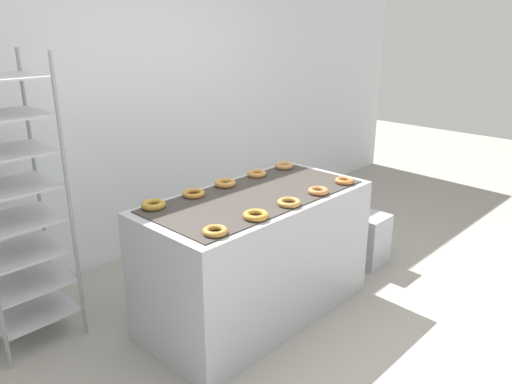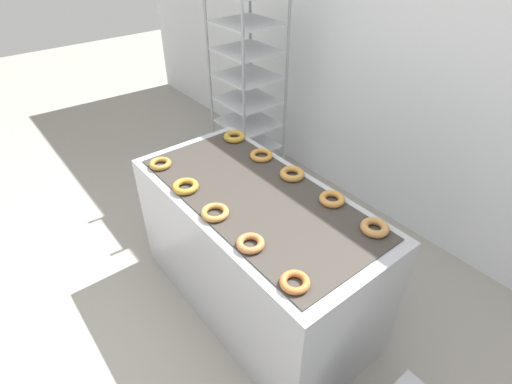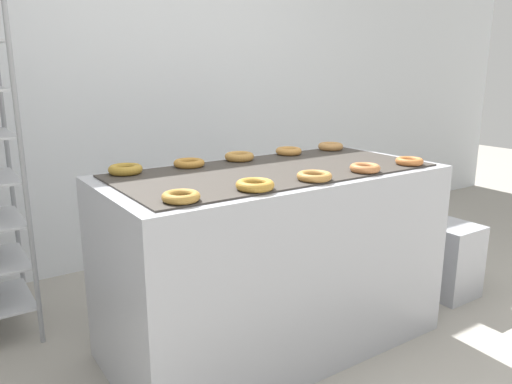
{
  "view_description": "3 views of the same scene",
  "coord_description": "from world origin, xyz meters",
  "px_view_note": "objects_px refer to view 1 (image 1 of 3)",
  "views": [
    {
      "loc": [
        -2.24,
        -1.5,
        1.98
      ],
      "look_at": [
        0.0,
        0.64,
        0.91
      ],
      "focal_mm": 35.0,
      "sensor_mm": 36.0,
      "label": 1
    },
    {
      "loc": [
        1.42,
        -0.48,
        2.22
      ],
      "look_at": [
        0.0,
        0.64,
        0.91
      ],
      "focal_mm": 28.0,
      "sensor_mm": 36.0,
      "label": 2
    },
    {
      "loc": [
        -1.34,
        -1.2,
        1.35
      ],
      "look_at": [
        0.0,
        0.79,
        0.75
      ],
      "focal_mm": 35.0,
      "sensor_mm": 36.0,
      "label": 3
    }
  ],
  "objects_px": {
    "donut_far_center": "(225,183)",
    "donut_far_rightmost": "(284,166)",
    "donut_near_leftmost": "(215,231)",
    "donut_far_right": "(257,174)",
    "glaze_bin": "(363,238)",
    "donut_near_left": "(256,215)",
    "donut_near_right": "(318,191)",
    "donut_far_leftmost": "(153,205)",
    "donut_far_left": "(194,194)",
    "baking_rack_cart": "(14,204)",
    "donut_near_rightmost": "(344,181)",
    "donut_near_center": "(289,202)",
    "fryer_machine": "(256,256)"
  },
  "relations": [
    {
      "from": "donut_far_center",
      "to": "donut_far_rightmost",
      "type": "relative_size",
      "value": 1.04
    },
    {
      "from": "donut_near_leftmost",
      "to": "donut_far_right",
      "type": "bearing_deg",
      "value": 31.67
    },
    {
      "from": "donut_far_center",
      "to": "donut_far_rightmost",
      "type": "height_order",
      "value": "same"
    },
    {
      "from": "glaze_bin",
      "to": "donut_near_left",
      "type": "relative_size",
      "value": 2.93
    },
    {
      "from": "donut_far_right",
      "to": "donut_near_right",
      "type": "bearing_deg",
      "value": -89.99
    },
    {
      "from": "donut_far_leftmost",
      "to": "donut_far_center",
      "type": "xyz_separation_m",
      "value": [
        0.6,
        -0.01,
        -0.0
      ]
    },
    {
      "from": "glaze_bin",
      "to": "donut_far_left",
      "type": "bearing_deg",
      "value": 165.3
    },
    {
      "from": "donut_near_left",
      "to": "donut_far_leftmost",
      "type": "xyz_separation_m",
      "value": [
        -0.31,
        0.57,
        0.0
      ]
    },
    {
      "from": "baking_rack_cart",
      "to": "donut_far_rightmost",
      "type": "height_order",
      "value": "baking_rack_cart"
    },
    {
      "from": "donut_near_rightmost",
      "to": "donut_far_left",
      "type": "relative_size",
      "value": 0.9
    },
    {
      "from": "donut_near_center",
      "to": "donut_far_leftmost",
      "type": "relative_size",
      "value": 0.99
    },
    {
      "from": "glaze_bin",
      "to": "donut_near_left",
      "type": "distance_m",
      "value": 1.66
    },
    {
      "from": "donut_far_leftmost",
      "to": "donut_far_rightmost",
      "type": "bearing_deg",
      "value": -0.6
    },
    {
      "from": "donut_near_right",
      "to": "donut_far_rightmost",
      "type": "height_order",
      "value": "donut_far_rightmost"
    },
    {
      "from": "donut_near_center",
      "to": "donut_far_leftmost",
      "type": "bearing_deg",
      "value": 137.13
    },
    {
      "from": "donut_far_right",
      "to": "donut_near_center",
      "type": "bearing_deg",
      "value": -118.04
    },
    {
      "from": "glaze_bin",
      "to": "donut_far_leftmost",
      "type": "height_order",
      "value": "donut_far_leftmost"
    },
    {
      "from": "baking_rack_cart",
      "to": "donut_far_rightmost",
      "type": "relative_size",
      "value": 12.77
    },
    {
      "from": "donut_far_leftmost",
      "to": "donut_far_right",
      "type": "relative_size",
      "value": 1.06
    },
    {
      "from": "glaze_bin",
      "to": "donut_far_left",
      "type": "height_order",
      "value": "donut_far_left"
    },
    {
      "from": "donut_near_leftmost",
      "to": "donut_far_left",
      "type": "bearing_deg",
      "value": 60.84
    },
    {
      "from": "donut_far_right",
      "to": "donut_far_rightmost",
      "type": "bearing_deg",
      "value": -1.96
    },
    {
      "from": "baking_rack_cart",
      "to": "donut_far_center",
      "type": "xyz_separation_m",
      "value": [
        1.2,
        -0.58,
        -0.02
      ]
    },
    {
      "from": "glaze_bin",
      "to": "donut_near_center",
      "type": "bearing_deg",
      "value": -172.08
    },
    {
      "from": "donut_near_leftmost",
      "to": "donut_far_left",
      "type": "distance_m",
      "value": 0.64
    },
    {
      "from": "donut_near_rightmost",
      "to": "baking_rack_cart",
      "type": "bearing_deg",
      "value": 147.99
    },
    {
      "from": "baking_rack_cart",
      "to": "donut_near_left",
      "type": "relative_size",
      "value": 12.06
    },
    {
      "from": "donut_near_rightmost",
      "to": "fryer_machine",
      "type": "bearing_deg",
      "value": 155.92
    },
    {
      "from": "donut_far_rightmost",
      "to": "donut_near_left",
      "type": "bearing_deg",
      "value": -148.21
    },
    {
      "from": "donut_near_rightmost",
      "to": "donut_far_center",
      "type": "bearing_deg",
      "value": 138.22
    },
    {
      "from": "donut_near_left",
      "to": "donut_near_center",
      "type": "relative_size",
      "value": 1.02
    },
    {
      "from": "fryer_machine",
      "to": "donut_near_left",
      "type": "distance_m",
      "value": 0.62
    },
    {
      "from": "donut_near_right",
      "to": "donut_far_rightmost",
      "type": "bearing_deg",
      "value": 61.87
    },
    {
      "from": "donut_near_left",
      "to": "donut_far_center",
      "type": "bearing_deg",
      "value": 63.3
    },
    {
      "from": "donut_far_leftmost",
      "to": "glaze_bin",
      "type": "bearing_deg",
      "value": -12.56
    },
    {
      "from": "donut_near_leftmost",
      "to": "fryer_machine",
      "type": "bearing_deg",
      "value": 24.51
    },
    {
      "from": "donut_near_leftmost",
      "to": "donut_far_leftmost",
      "type": "xyz_separation_m",
      "value": [
        0.0,
        0.57,
        0.0
      ]
    },
    {
      "from": "baking_rack_cart",
      "to": "donut_far_left",
      "type": "xyz_separation_m",
      "value": [
        0.92,
        -0.59,
        -0.02
      ]
    },
    {
      "from": "donut_near_left",
      "to": "donut_far_rightmost",
      "type": "relative_size",
      "value": 1.06
    },
    {
      "from": "glaze_bin",
      "to": "donut_near_leftmost",
      "type": "height_order",
      "value": "donut_near_leftmost"
    },
    {
      "from": "donut_near_leftmost",
      "to": "donut_far_right",
      "type": "xyz_separation_m",
      "value": [
        0.92,
        0.57,
        0.0
      ]
    },
    {
      "from": "donut_near_center",
      "to": "donut_near_right",
      "type": "relative_size",
      "value": 1.08
    },
    {
      "from": "donut_near_right",
      "to": "donut_far_center",
      "type": "relative_size",
      "value": 0.92
    },
    {
      "from": "donut_near_center",
      "to": "donut_near_right",
      "type": "bearing_deg",
      "value": 0.35
    },
    {
      "from": "glaze_bin",
      "to": "donut_near_right",
      "type": "relative_size",
      "value": 3.23
    },
    {
      "from": "donut_near_center",
      "to": "donut_near_right",
      "type": "xyz_separation_m",
      "value": [
        0.3,
        0.0,
        0.0
      ]
    },
    {
      "from": "donut_far_leftmost",
      "to": "donut_far_right",
      "type": "distance_m",
      "value": 0.92
    },
    {
      "from": "donut_near_right",
      "to": "donut_far_leftmost",
      "type": "height_order",
      "value": "donut_far_leftmost"
    },
    {
      "from": "fryer_machine",
      "to": "donut_near_left",
      "type": "xyz_separation_m",
      "value": [
        -0.3,
        -0.28,
        0.46
      ]
    },
    {
      "from": "donut_near_left",
      "to": "donut_far_center",
      "type": "relative_size",
      "value": 1.02
    }
  ]
}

